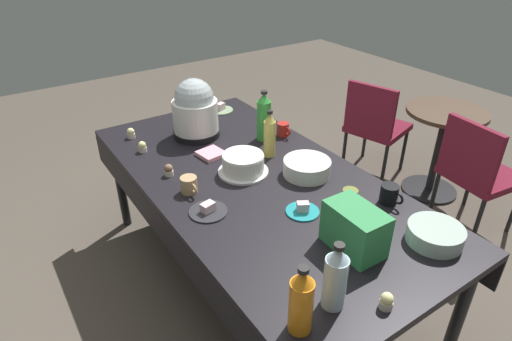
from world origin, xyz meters
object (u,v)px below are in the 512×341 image
object	(u,v)px
frosted_layer_cake	(243,164)
cupcake_rose	(131,133)
potluck_table	(256,188)
cupcake_vanilla	(142,147)
dessert_plate_charcoal	(208,210)
cupcake_berry	(387,301)
soda_bottle_ginger_ale	(270,135)
round_cafe_table	(441,137)
coffee_mug_red	(283,129)
coffee_mug_tan	(189,185)
slow_cooker	(195,110)
soda_bottle_orange_juice	(301,301)
soda_bottle_water	(335,278)
dessert_plate_teal	(303,210)
soda_bottle_lime_soda	(264,117)
coffee_mug_olive	(350,198)
soda_carton	(355,229)
dessert_plate_sage	(221,109)
glass_salad_bowl	(435,234)
cupcake_cocoa	(169,170)
maroon_chair_left	(375,123)
maroon_chair_right	(477,169)
ceramic_snack_bowl	(307,167)
coffee_mug_black	(389,194)

from	to	relation	value
frosted_layer_cake	cupcake_rose	xyz separation A→B (m)	(-0.77, -0.36, -0.02)
potluck_table	cupcake_vanilla	distance (m)	0.76
dessert_plate_charcoal	cupcake_berry	distance (m)	0.91
soda_bottle_ginger_ale	round_cafe_table	size ratio (longest dim) A/B	0.40
dessert_plate_charcoal	frosted_layer_cake	bearing A→B (deg)	123.07
coffee_mug_red	coffee_mug_tan	bearing A→B (deg)	-71.74
frosted_layer_cake	slow_cooker	xyz separation A→B (m)	(-0.56, 0.00, 0.12)
soda_bottle_orange_juice	soda_bottle_water	distance (m)	0.17
slow_cooker	dessert_plate_teal	xyz separation A→B (m)	(1.04, 0.03, -0.16)
soda_bottle_lime_soda	coffee_mug_olive	world-z (taller)	soda_bottle_lime_soda
soda_bottle_water	soda_carton	world-z (taller)	soda_bottle_water
dessert_plate_charcoal	dessert_plate_sage	xyz separation A→B (m)	(-1.06, 0.68, 0.00)
frosted_layer_cake	coffee_mug_tan	size ratio (longest dim) A/B	2.24
glass_salad_bowl	dessert_plate_charcoal	world-z (taller)	glass_salad_bowl
soda_bottle_orange_juice	soda_bottle_ginger_ale	distance (m)	1.25
potluck_table	soda_bottle_ginger_ale	distance (m)	0.34
soda_bottle_water	soda_carton	size ratio (longest dim) A/B	1.08
potluck_table	frosted_layer_cake	xyz separation A→B (m)	(-0.09, -0.02, 0.12)
dessert_plate_sage	cupcake_rose	xyz separation A→B (m)	(0.07, -0.70, 0.02)
soda_bottle_water	potluck_table	bearing A→B (deg)	163.58
glass_salad_bowl	round_cafe_table	size ratio (longest dim) A/B	0.34
dessert_plate_charcoal	cupcake_cocoa	size ratio (longest dim) A/B	2.77
soda_bottle_ginger_ale	cupcake_cocoa	bearing A→B (deg)	-101.40
slow_cooker	dessert_plate_charcoal	bearing A→B (deg)	-23.65
potluck_table	soda_carton	world-z (taller)	soda_carton
coffee_mug_red	glass_salad_bowl	bearing A→B (deg)	-4.53
soda_bottle_lime_soda	soda_bottle_water	distance (m)	1.39
dessert_plate_sage	soda_carton	xyz separation A→B (m)	(1.64, -0.29, 0.09)
frosted_layer_cake	cupcake_berry	bearing A→B (deg)	-4.63
dessert_plate_sage	maroon_chair_left	distance (m)	1.33
dessert_plate_teal	coffee_mug_tan	size ratio (longest dim) A/B	1.30
dessert_plate_sage	maroon_chair_right	size ratio (longest dim) A/B	0.21
soda_bottle_lime_soda	maroon_chair_left	world-z (taller)	soda_bottle_lime_soda
glass_salad_bowl	coffee_mug_red	world-z (taller)	coffee_mug_red
cupcake_rose	maroon_chair_left	world-z (taller)	maroon_chair_left
frosted_layer_cake	slow_cooker	distance (m)	0.58
frosted_layer_cake	maroon_chair_left	size ratio (longest dim) A/B	0.33
coffee_mug_olive	coffee_mug_red	distance (m)	0.84
frosted_layer_cake	dessert_plate_sage	size ratio (longest dim) A/B	1.55
glass_salad_bowl	ceramic_snack_bowl	xyz separation A→B (m)	(-0.75, -0.09, 0.01)
dessert_plate_sage	soda_bottle_lime_soda	world-z (taller)	soda_bottle_lime_soda
dessert_plate_sage	soda_bottle_lime_soda	size ratio (longest dim) A/B	0.57
coffee_mug_tan	slow_cooker	bearing A→B (deg)	149.62
cupcake_vanilla	cupcake_berry	size ratio (longest dim) A/B	1.00
coffee_mug_tan	glass_salad_bowl	bearing A→B (deg)	36.63
round_cafe_table	soda_bottle_water	bearing A→B (deg)	-65.34
maroon_chair_right	dessert_plate_charcoal	bearing A→B (deg)	-97.79
cupcake_rose	coffee_mug_olive	bearing A→B (deg)	25.15
soda_bottle_water	coffee_mug_red	world-z (taller)	soda_bottle_water
coffee_mug_black	maroon_chair_left	world-z (taller)	maroon_chair_left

